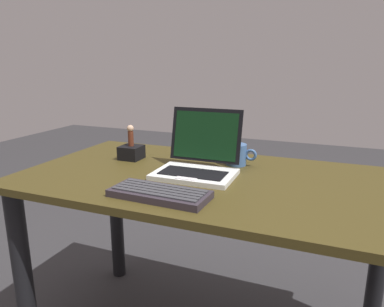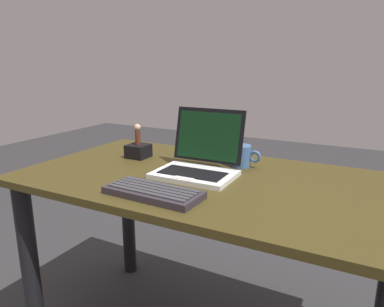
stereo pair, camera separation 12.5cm
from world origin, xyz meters
The scene contains 6 objects.
desk centered at (0.00, 0.00, 0.59)m, with size 1.34×0.73×0.72m.
laptop_front centered at (-0.05, 0.02, 0.76)m, with size 0.28×0.24×0.23m.
external_keyboard centered at (-0.07, -0.24, 0.73)m, with size 0.31×0.14×0.03m.
figurine_stand centered at (-0.38, 0.10, 0.75)m, with size 0.09×0.09×0.06m, color black.
figurine centered at (-0.38, 0.10, 0.82)m, with size 0.03×0.03×0.09m.
coffee_mug centered at (0.05, 0.18, 0.76)m, with size 0.12×0.08×0.08m.
Camera 1 is at (0.40, -1.14, 1.11)m, focal length 33.53 mm.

